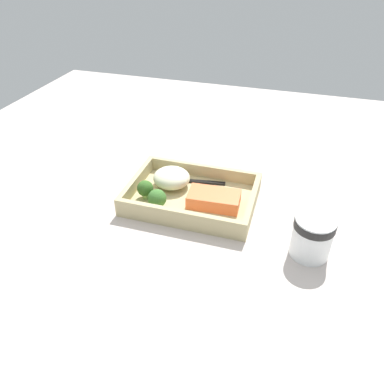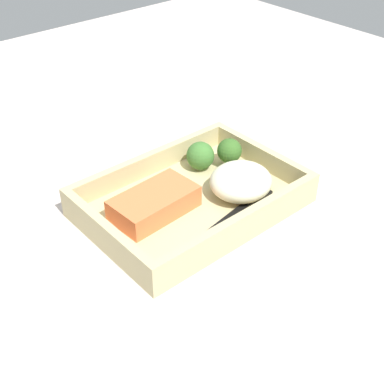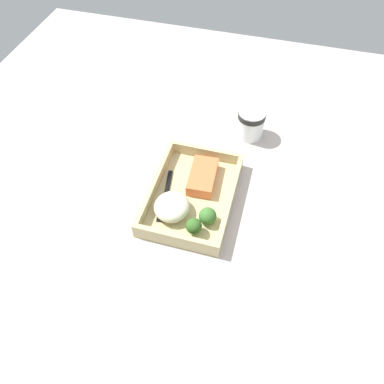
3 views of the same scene
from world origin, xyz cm
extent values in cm
cube|color=#BFB2AC|center=(0.00, 0.00, -1.00)|extent=(160.00, 160.00, 2.00)
cube|color=tan|center=(0.00, 0.00, 0.60)|extent=(28.76, 20.18, 1.20)
cube|color=tan|center=(0.00, -9.49, 2.81)|extent=(28.76, 1.20, 3.21)
cube|color=tan|center=(0.00, 9.49, 2.81)|extent=(28.76, 1.20, 3.21)
cube|color=tan|center=(-13.78, 0.00, 2.81)|extent=(1.20, 17.78, 3.21)
cube|color=tan|center=(13.78, 0.00, 2.81)|extent=(1.20, 17.78, 3.21)
cube|color=#F4703D|center=(-5.46, 1.28, 2.72)|extent=(11.77, 7.02, 3.05)
ellipsoid|color=beige|center=(6.06, -3.23, 3.42)|extent=(8.82, 8.37, 4.44)
cylinder|color=#78A35B|center=(10.09, 3.21, 2.00)|extent=(1.40, 1.40, 1.60)
sphere|color=#356123|center=(10.09, 3.21, 3.82)|extent=(3.69, 3.69, 3.69)
cylinder|color=#7DA166|center=(6.36, 5.50, 1.71)|extent=(1.58, 1.58, 1.03)
sphere|color=#3D712E|center=(6.36, 5.50, 3.37)|extent=(4.17, 4.17, 4.17)
cube|color=black|center=(0.02, -6.46, 1.42)|extent=(12.42, 3.03, 0.44)
cube|color=black|center=(7.82, -5.23, 1.42)|extent=(3.70, 2.71, 0.44)
cylinder|color=white|center=(-26.58, 9.62, 4.25)|extent=(7.45, 7.45, 8.49)
cylinder|color=black|center=(-26.58, 9.62, 7.33)|extent=(7.67, 7.67, 1.53)
cube|color=white|center=(-5.53, -25.48, 0.12)|extent=(9.99, 16.03, 0.24)
camera|label=1|loc=(-20.26, 66.70, 51.59)|focal=35.00mm
camera|label=2|loc=(-38.50, -44.72, 44.68)|focal=50.00mm
camera|label=3|loc=(54.22, 14.99, 74.58)|focal=35.00mm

